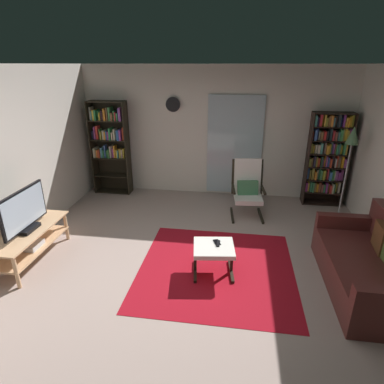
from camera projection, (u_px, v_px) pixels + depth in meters
name	position (u px, v px, depth m)	size (l,w,h in m)	color
ground_plane	(194.00, 271.00, 4.29)	(7.02, 7.02, 0.00)	#AF968D
wall_back	(214.00, 133.00, 6.46)	(5.60, 0.06, 2.60)	silver
glass_door_panel	(234.00, 146.00, 6.44)	(1.10, 0.01, 2.00)	silver
area_rug	(216.00, 268.00, 4.34)	(2.07, 2.05, 0.01)	#A5101D
tv_stand	(30.00, 240.00, 4.43)	(0.49, 1.30, 0.47)	tan
television	(24.00, 212.00, 4.28)	(0.20, 0.89, 0.59)	black
bookshelf_near_tv	(110.00, 141.00, 6.57)	(0.76, 0.30, 1.92)	black
bookshelf_near_sofa	(327.00, 156.00, 6.05)	(0.74, 0.30, 1.79)	black
leather_sofa	(373.00, 267.00, 3.87)	(0.90, 1.78, 0.86)	#552320
lounge_armchair	(248.00, 187.00, 5.74)	(0.62, 0.70, 1.02)	black
ottoman	(214.00, 251.00, 4.14)	(0.58, 0.54, 0.41)	white
tv_remote	(218.00, 243.00, 4.16)	(0.04, 0.14, 0.02)	black
cell_phone	(217.00, 242.00, 4.19)	(0.07, 0.14, 0.01)	black
floor_lamp_by_shelf	(351.00, 144.00, 5.24)	(0.22, 0.22, 1.66)	#A5A5AD
wall_clock	(173.00, 104.00, 6.30)	(0.29, 0.03, 0.29)	silver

